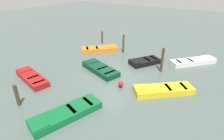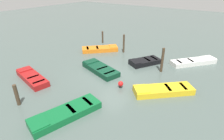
% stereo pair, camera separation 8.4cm
% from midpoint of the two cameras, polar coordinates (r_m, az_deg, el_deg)
% --- Properties ---
extents(ground_plane, '(80.00, 80.00, 0.00)m').
position_cam_midpoint_polar(ground_plane, '(14.35, 0.17, -1.26)').
color(ground_plane, '#4C5B56').
extents(rowboat_orange, '(3.44, 3.42, 0.46)m').
position_cam_midpoint_polar(rowboat_orange, '(19.13, -3.57, 6.57)').
color(rowboat_orange, orange).
rests_on(rowboat_orange, ground_plane).
extents(rowboat_white, '(3.79, 3.39, 0.46)m').
position_cam_midpoint_polar(rowboat_white, '(17.55, 24.14, 2.40)').
color(rowboat_white, silver).
rests_on(rowboat_white, ground_plane).
extents(rowboat_dark_green, '(2.22, 3.71, 0.46)m').
position_cam_midpoint_polar(rowboat_dark_green, '(14.74, -3.57, 0.40)').
color(rowboat_dark_green, '#0C3823').
rests_on(rowboat_dark_green, ground_plane).
extents(rowboat_green, '(4.00, 2.21, 0.46)m').
position_cam_midpoint_polar(rowboat_green, '(10.33, -14.00, -12.95)').
color(rowboat_green, '#0F602D').
rests_on(rowboat_green, ground_plane).
extents(rowboat_yellow, '(3.46, 3.57, 0.46)m').
position_cam_midpoint_polar(rowboat_yellow, '(12.39, 15.72, -5.99)').
color(rowboat_yellow, gold).
rests_on(rowboat_yellow, ground_plane).
extents(rowboat_black, '(2.93, 2.39, 0.46)m').
position_cam_midpoint_polar(rowboat_black, '(16.29, 10.30, 2.60)').
color(rowboat_black, black).
rests_on(rowboat_black, ground_plane).
extents(rowboat_red, '(1.74, 3.59, 0.46)m').
position_cam_midpoint_polar(rowboat_red, '(14.60, -23.47, -2.15)').
color(rowboat_red, maroon).
rests_on(rowboat_red, ground_plane).
extents(mooring_piling_mid_left, '(0.18, 0.18, 1.83)m').
position_cam_midpoint_polar(mooring_piling_mid_left, '(18.52, 3.81, 8.18)').
color(mooring_piling_mid_left, '#423323').
rests_on(mooring_piling_mid_left, ground_plane).
extents(mooring_piling_near_right, '(0.21, 0.21, 1.98)m').
position_cam_midpoint_polar(mooring_piling_near_right, '(14.87, 15.53, 2.96)').
color(mooring_piling_near_right, '#423323').
rests_on(mooring_piling_near_right, ground_plane).
extents(mooring_piling_center, '(0.19, 0.19, 1.36)m').
position_cam_midpoint_polar(mooring_piling_center, '(21.58, -2.84, 10.16)').
color(mooring_piling_center, '#423323').
rests_on(mooring_piling_center, ground_plane).
extents(mooring_piling_far_right, '(0.21, 0.21, 1.34)m').
position_cam_midpoint_polar(mooring_piling_far_right, '(11.94, -27.33, -6.93)').
color(mooring_piling_far_right, '#423323').
rests_on(mooring_piling_far_right, ground_plane).
extents(marker_buoy, '(0.36, 0.36, 0.48)m').
position_cam_midpoint_polar(marker_buoy, '(12.46, 2.90, -4.36)').
color(marker_buoy, '#262626').
rests_on(marker_buoy, ground_plane).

